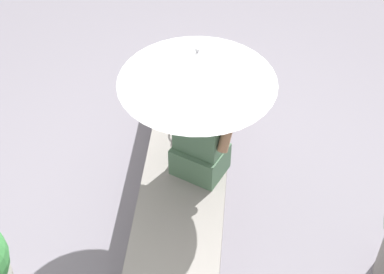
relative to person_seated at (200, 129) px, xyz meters
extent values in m
plane|color=slate|center=(-0.08, 0.10, -0.79)|extent=(14.00, 14.00, 0.00)
cube|color=gray|center=(-0.08, 0.10, -0.59)|extent=(3.15, 0.58, 0.40)
cube|color=#47664C|center=(0.00, 0.00, -0.28)|extent=(0.39, 0.42, 0.22)
cube|color=#47664C|center=(0.00, 0.00, 0.07)|extent=(0.31, 0.37, 0.48)
sphere|color=#9E7051|center=(0.00, 0.00, 0.41)|extent=(0.20, 0.20, 0.20)
cylinder|color=#9E7051|center=(-0.08, -0.18, 0.10)|extent=(0.21, 0.15, 0.32)
cylinder|color=#9E7051|center=(0.08, 0.18, 0.10)|extent=(0.21, 0.15, 0.32)
cylinder|color=#B7B7BC|center=(-0.07, 0.02, 0.14)|extent=(0.02, 0.02, 1.05)
cone|color=silver|center=(-0.07, 0.02, 0.56)|extent=(0.97, 0.97, 0.22)
sphere|color=#B7B7BC|center=(-0.07, 0.02, 0.68)|extent=(0.03, 0.03, 0.03)
cube|color=black|center=(0.55, 0.01, -0.24)|extent=(0.25, 0.14, 0.30)
torus|color=black|center=(0.55, 0.01, -0.07)|extent=(0.18, 0.18, 0.01)
camera|label=1|loc=(-2.92, -0.22, 2.70)|focal=56.71mm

